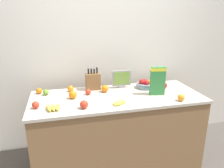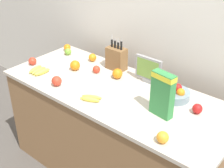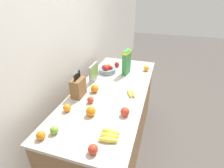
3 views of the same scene
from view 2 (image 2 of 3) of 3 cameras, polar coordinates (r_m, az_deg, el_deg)
wall_back at (r=2.75m, az=8.97°, el=11.43°), size 9.00×0.06×2.60m
counter at (r=2.71m, az=0.63°, el=-9.10°), size 1.93×0.79×0.89m
knife_block at (r=2.74m, az=0.82°, el=4.72°), size 0.17×0.10×0.31m
small_monitor at (r=2.53m, az=6.64°, el=2.68°), size 0.24×0.03×0.22m
cereal_box at (r=2.11m, az=9.23°, el=-1.62°), size 0.17×0.09×0.32m
fruit_bowl at (r=2.38m, az=11.34°, el=-1.66°), size 0.23×0.23×0.11m
banana_bunch_left at (r=2.78m, az=-13.26°, el=2.41°), size 0.15×0.16×0.04m
banana_bunch_right at (r=2.33m, az=-3.88°, el=-2.60°), size 0.17×0.13×0.03m
apple_by_knife_block at (r=2.93m, az=-14.34°, el=4.07°), size 0.07×0.07×0.07m
apple_middle at (r=2.54m, az=-10.10°, el=0.54°), size 0.08×0.08×0.08m
apple_leftmost at (r=3.08m, az=-8.06°, el=5.89°), size 0.07×0.07×0.07m
apple_front at (r=2.25m, az=15.34°, el=-4.37°), size 0.07×0.07×0.07m
apple_rear at (r=2.71m, az=-2.86°, el=2.71°), size 0.07×0.07×0.07m
orange_back_center at (r=2.92m, az=-3.59°, el=4.87°), size 0.07×0.07×0.07m
orange_near_bowl at (r=1.94m, az=9.25°, el=-9.60°), size 0.08×0.08×0.08m
orange_mid_right at (r=2.61m, az=0.99°, el=1.91°), size 0.09×0.09×0.09m
orange_mid_left at (r=2.76m, az=-6.77°, el=3.40°), size 0.09×0.09×0.09m
orange_front_right at (r=3.17m, az=-8.20°, el=6.62°), size 0.07×0.07×0.07m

